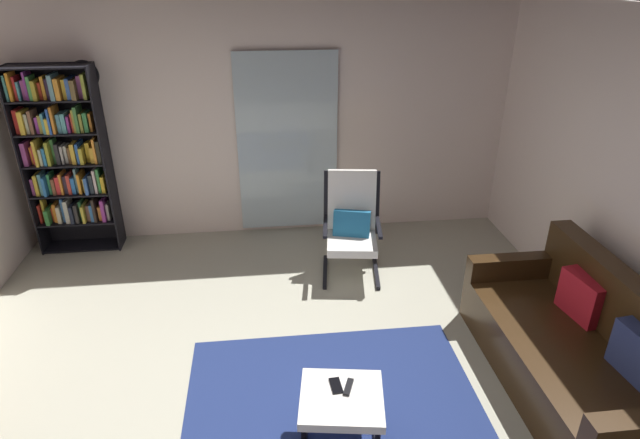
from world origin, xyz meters
TOP-DOWN VIEW (x-y plane):
  - ground_plane at (0.00, 0.00)m, footprint 7.02×7.02m
  - wall_back at (0.00, 2.90)m, footprint 5.60×0.06m
  - glass_door_panel at (0.21, 2.83)m, footprint 1.10×0.01m
  - area_rug at (0.34, -0.17)m, footprint 2.11×2.02m
  - bookshelf_near_tv at (-2.09, 2.69)m, footprint 0.83×0.30m
  - leather_sofa at (2.14, 0.04)m, footprint 0.88×1.91m
  - lounge_armchair at (0.77, 1.88)m, footprint 0.64×0.72m
  - ottoman at (0.34, -0.31)m, footprint 0.59×0.55m
  - tv_remote at (0.40, -0.25)m, footprint 0.09×0.15m
  - cell_phone at (0.32, -0.22)m, footprint 0.08×0.14m
  - wall_clock at (-1.80, 2.82)m, footprint 0.29×0.03m

SIDE VIEW (x-z plane):
  - ground_plane at x=0.00m, z-range 0.00..0.00m
  - area_rug at x=0.34m, z-range 0.00..0.01m
  - leather_sofa at x=2.14m, z-range -0.13..0.76m
  - ottoman at x=0.34m, z-range 0.14..0.56m
  - cell_phone at x=0.32m, z-range 0.42..0.43m
  - tv_remote at x=0.40m, z-range 0.42..0.44m
  - lounge_armchair at x=0.77m, z-range 0.02..1.05m
  - glass_door_panel at x=0.21m, z-range 0.05..2.05m
  - bookshelf_near_tv at x=-2.09m, z-range 0.08..2.06m
  - wall_back at x=0.00m, z-range 0.00..2.60m
  - wall_clock at x=-1.80m, z-range 1.71..2.00m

